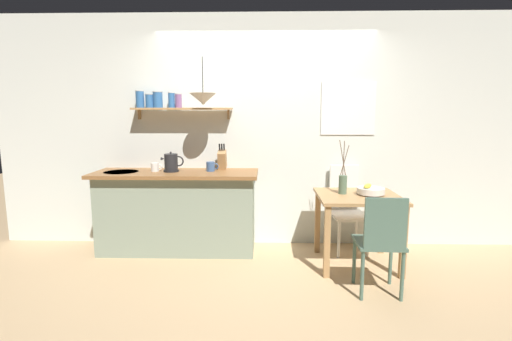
{
  "coord_description": "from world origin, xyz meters",
  "views": [
    {
      "loc": [
        0.01,
        -3.8,
        1.57
      ],
      "look_at": [
        -0.1,
        0.25,
        0.95
      ],
      "focal_mm": 26.18,
      "sensor_mm": 36.0,
      "label": 1
    }
  ],
  "objects_px": {
    "dining_chair_far": "(346,205)",
    "fruit_bowl": "(371,190)",
    "electric_kettle": "(171,163)",
    "pendant_lamp": "(203,99)",
    "dining_chair_near": "(381,240)",
    "coffee_mug_spare": "(211,166)",
    "coffee_mug_by_sink": "(155,167)",
    "dining_table": "(358,207)",
    "twig_vase": "(343,183)",
    "knife_block": "(222,159)"
  },
  "relations": [
    {
      "from": "dining_chair_far",
      "to": "fruit_bowl",
      "type": "relative_size",
      "value": 3.5
    },
    {
      "from": "electric_kettle",
      "to": "pendant_lamp",
      "type": "distance_m",
      "value": 0.81
    },
    {
      "from": "dining_chair_near",
      "to": "pendant_lamp",
      "type": "relative_size",
      "value": 1.82
    },
    {
      "from": "electric_kettle",
      "to": "coffee_mug_spare",
      "type": "distance_m",
      "value": 0.44
    },
    {
      "from": "fruit_bowl",
      "to": "coffee_mug_spare",
      "type": "bearing_deg",
      "value": 167.8
    },
    {
      "from": "coffee_mug_spare",
      "to": "coffee_mug_by_sink",
      "type": "bearing_deg",
      "value": -177.25
    },
    {
      "from": "dining_table",
      "to": "coffee_mug_spare",
      "type": "xyz_separation_m",
      "value": [
        -1.57,
        0.38,
        0.37
      ]
    },
    {
      "from": "twig_vase",
      "to": "fruit_bowl",
      "type": "bearing_deg",
      "value": -9.8
    },
    {
      "from": "twig_vase",
      "to": "pendant_lamp",
      "type": "distance_m",
      "value": 1.71
    },
    {
      "from": "fruit_bowl",
      "to": "twig_vase",
      "type": "distance_m",
      "value": 0.29
    },
    {
      "from": "pendant_lamp",
      "to": "dining_chair_near",
      "type": "bearing_deg",
      "value": -29.05
    },
    {
      "from": "knife_block",
      "to": "coffee_mug_spare",
      "type": "height_order",
      "value": "knife_block"
    },
    {
      "from": "dining_chair_far",
      "to": "coffee_mug_by_sink",
      "type": "xyz_separation_m",
      "value": [
        -2.18,
        -0.11,
        0.45
      ]
    },
    {
      "from": "dining_table",
      "to": "coffee_mug_spare",
      "type": "bearing_deg",
      "value": 166.56
    },
    {
      "from": "coffee_mug_spare",
      "to": "dining_table",
      "type": "bearing_deg",
      "value": -13.44
    },
    {
      "from": "knife_block",
      "to": "coffee_mug_spare",
      "type": "bearing_deg",
      "value": -131.22
    },
    {
      "from": "coffee_mug_by_sink",
      "to": "pendant_lamp",
      "type": "bearing_deg",
      "value": -11.67
    },
    {
      "from": "coffee_mug_by_sink",
      "to": "knife_block",
      "type": "bearing_deg",
      "value": 12.24
    },
    {
      "from": "fruit_bowl",
      "to": "twig_vase",
      "type": "xyz_separation_m",
      "value": [
        -0.28,
        0.05,
        0.06
      ]
    },
    {
      "from": "dining_chair_far",
      "to": "electric_kettle",
      "type": "height_order",
      "value": "electric_kettle"
    },
    {
      "from": "pendant_lamp",
      "to": "fruit_bowl",
      "type": "bearing_deg",
      "value": -7.11
    },
    {
      "from": "twig_vase",
      "to": "coffee_mug_by_sink",
      "type": "bearing_deg",
      "value": 171.95
    },
    {
      "from": "electric_kettle",
      "to": "knife_block",
      "type": "relative_size",
      "value": 0.84
    },
    {
      "from": "fruit_bowl",
      "to": "coffee_mug_by_sink",
      "type": "height_order",
      "value": "coffee_mug_by_sink"
    },
    {
      "from": "dining_chair_far",
      "to": "twig_vase",
      "type": "xyz_separation_m",
      "value": [
        -0.13,
        -0.4,
        0.33
      ]
    },
    {
      "from": "dining_chair_near",
      "to": "coffee_mug_by_sink",
      "type": "xyz_separation_m",
      "value": [
        -2.23,
        1.04,
        0.47
      ]
    },
    {
      "from": "dining_chair_near",
      "to": "dining_chair_far",
      "type": "bearing_deg",
      "value": 92.58
    },
    {
      "from": "fruit_bowl",
      "to": "pendant_lamp",
      "type": "relative_size",
      "value": 0.57
    },
    {
      "from": "knife_block",
      "to": "twig_vase",
      "type": "bearing_deg",
      "value": -18.98
    },
    {
      "from": "dining_chair_near",
      "to": "twig_vase",
      "type": "xyz_separation_m",
      "value": [
        -0.18,
        0.75,
        0.35
      ]
    },
    {
      "from": "dining_table",
      "to": "fruit_bowl",
      "type": "distance_m",
      "value": 0.22
    },
    {
      "from": "coffee_mug_by_sink",
      "to": "pendant_lamp",
      "type": "xyz_separation_m",
      "value": [
        0.58,
        -0.12,
        0.75
      ]
    },
    {
      "from": "knife_block",
      "to": "dining_chair_near",
      "type": "bearing_deg",
      "value": -38.76
    },
    {
      "from": "fruit_bowl",
      "to": "pendant_lamp",
      "type": "bearing_deg",
      "value": 172.89
    },
    {
      "from": "coffee_mug_spare",
      "to": "pendant_lamp",
      "type": "relative_size",
      "value": 0.28
    },
    {
      "from": "knife_block",
      "to": "coffee_mug_by_sink",
      "type": "relative_size",
      "value": 2.34
    },
    {
      "from": "electric_kettle",
      "to": "coffee_mug_by_sink",
      "type": "distance_m",
      "value": 0.2
    },
    {
      "from": "fruit_bowl",
      "to": "dining_chair_near",
      "type": "bearing_deg",
      "value": -97.45
    },
    {
      "from": "pendant_lamp",
      "to": "twig_vase",
      "type": "bearing_deg",
      "value": -6.6
    },
    {
      "from": "knife_block",
      "to": "fruit_bowl",
      "type": "bearing_deg",
      "value": -17.44
    },
    {
      "from": "coffee_mug_spare",
      "to": "knife_block",
      "type": "bearing_deg",
      "value": 48.78
    },
    {
      "from": "dining_table",
      "to": "fruit_bowl",
      "type": "height_order",
      "value": "fruit_bowl"
    },
    {
      "from": "dining_chair_near",
      "to": "dining_chair_far",
      "type": "height_order",
      "value": "dining_chair_far"
    },
    {
      "from": "knife_block",
      "to": "coffee_mug_by_sink",
      "type": "bearing_deg",
      "value": -167.76
    },
    {
      "from": "twig_vase",
      "to": "knife_block",
      "type": "distance_m",
      "value": 1.39
    },
    {
      "from": "twig_vase",
      "to": "electric_kettle",
      "type": "xyz_separation_m",
      "value": [
        -1.86,
        0.28,
        0.17
      ]
    },
    {
      "from": "electric_kettle",
      "to": "dining_chair_far",
      "type": "bearing_deg",
      "value": 3.63
    },
    {
      "from": "dining_table",
      "to": "coffee_mug_by_sink",
      "type": "bearing_deg",
      "value": 171.06
    },
    {
      "from": "dining_chair_far",
      "to": "fruit_bowl",
      "type": "distance_m",
      "value": 0.54
    },
    {
      "from": "dining_table",
      "to": "dining_chair_far",
      "type": "height_order",
      "value": "dining_chair_far"
    }
  ]
}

